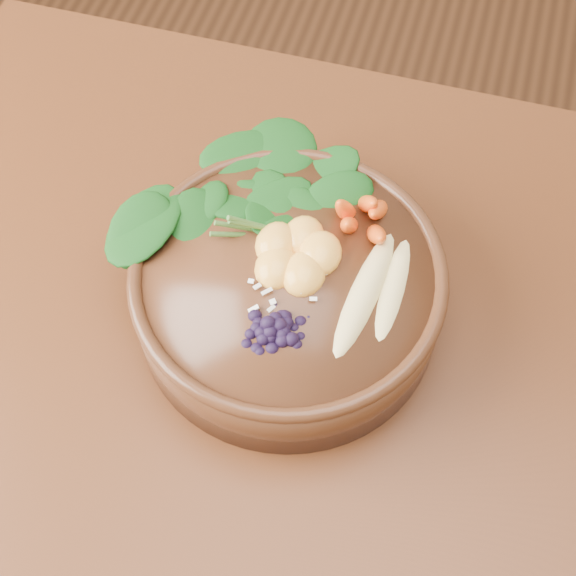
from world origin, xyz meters
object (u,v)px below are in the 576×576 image
(blueberry_pile, at_px, (270,316))
(dining_table, at_px, (553,500))
(stoneware_bowl, at_px, (288,293))
(mandarin_cluster, at_px, (296,246))
(carrot_cluster, at_px, (369,192))
(banana_halves, at_px, (380,283))
(kale_heap, at_px, (261,194))

(blueberry_pile, bearing_deg, dining_table, -4.49)
(stoneware_bowl, height_order, mandarin_cluster, mandarin_cluster)
(stoneware_bowl, distance_m, mandarin_cluster, 0.06)
(carrot_cluster, relative_size, banana_halves, 0.49)
(kale_heap, distance_m, carrot_cluster, 0.10)
(carrot_cluster, relative_size, mandarin_cluster, 0.87)
(stoneware_bowl, relative_size, mandarin_cluster, 3.15)
(dining_table, xyz_separation_m, carrot_cluster, (-0.25, 0.17, 0.22))
(mandarin_cluster, height_order, blueberry_pile, blueberry_pile)
(dining_table, height_order, kale_heap, kale_heap)
(mandarin_cluster, relative_size, blueberry_pile, 0.69)
(banana_halves, bearing_deg, mandarin_cluster, 170.25)
(carrot_cluster, bearing_deg, kale_heap, -169.49)
(banana_halves, distance_m, blueberry_pile, 0.11)
(stoneware_bowl, xyz_separation_m, mandarin_cluster, (0.00, 0.02, 0.06))
(stoneware_bowl, bearing_deg, dining_table, -15.80)
(dining_table, height_order, blueberry_pile, blueberry_pile)
(stoneware_bowl, relative_size, banana_halves, 1.78)
(carrot_cluster, bearing_deg, banana_halves, -66.94)
(kale_heap, bearing_deg, mandarin_cluster, -43.27)
(carrot_cluster, distance_m, mandarin_cluster, 0.08)
(dining_table, height_order, stoneware_bowl, stoneware_bowl)
(dining_table, relative_size, mandarin_cluster, 16.76)
(dining_table, bearing_deg, blueberry_pile, 175.51)
(mandarin_cluster, bearing_deg, carrot_cluster, 48.71)
(stoneware_bowl, distance_m, kale_heap, 0.10)
(stoneware_bowl, height_order, kale_heap, kale_heap)
(dining_table, xyz_separation_m, stoneware_bowl, (-0.30, 0.09, 0.13))
(carrot_cluster, xyz_separation_m, blueberry_pile, (-0.05, -0.14, -0.02))
(banana_halves, height_order, mandarin_cluster, mandarin_cluster)
(mandarin_cluster, bearing_deg, blueberry_pile, -90.75)
(banana_halves, height_order, blueberry_pile, blueberry_pile)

